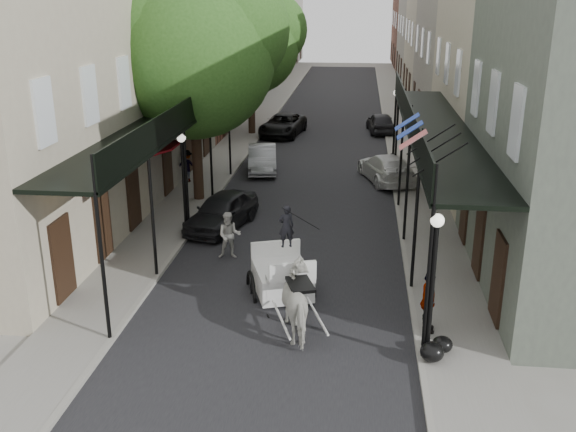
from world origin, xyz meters
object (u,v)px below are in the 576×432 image
(horse, at_px, (301,302))
(car_left_far, at_px, (283,125))
(lamppost_right_near, at_px, (432,285))
(pedestrian_sidewalk_left, at_px, (187,166))
(lamppost_right_far, at_px, (395,124))
(tree_far, at_px, (256,41))
(car_left_near, at_px, (222,211))
(car_left_mid, at_px, (262,159))
(carriage, at_px, (279,253))
(car_right_near, at_px, (386,168))
(car_right_far, at_px, (381,123))
(tree_near, at_px, (203,48))
(lamppost_left, at_px, (184,181))
(pedestrian_walking, at_px, (229,235))
(pedestrian_sidewalk_right, at_px, (428,302))

(horse, bearing_deg, car_left_far, -101.06)
(lamppost_right_near, distance_m, car_left_far, 26.88)
(pedestrian_sidewalk_left, bearing_deg, lamppost_right_far, -152.73)
(tree_far, relative_size, car_left_far, 1.78)
(car_left_near, bearing_deg, car_left_mid, 103.22)
(carriage, height_order, car_right_near, carriage)
(tree_far, bearing_deg, car_right_far, 9.99)
(tree_near, height_order, tree_far, tree_near)
(tree_far, height_order, lamppost_left, tree_far)
(lamppost_right_far, relative_size, car_left_mid, 0.94)
(tree_near, height_order, car_right_far, tree_near)
(tree_far, distance_m, pedestrian_walking, 21.04)
(tree_far, distance_m, car_left_mid, 10.46)
(car_left_near, relative_size, car_left_far, 0.83)
(pedestrian_sidewalk_left, relative_size, car_right_near, 0.33)
(lamppost_right_far, height_order, horse, lamppost_right_far)
(pedestrian_walking, distance_m, pedestrian_sidewalk_right, 7.72)
(carriage, distance_m, pedestrian_sidewalk_right, 4.86)
(lamppost_right_far, bearing_deg, pedestrian_walking, -113.36)
(car_left_far, bearing_deg, lamppost_right_far, -33.84)
(car_right_near, bearing_deg, tree_near, 9.97)
(lamppost_right_near, distance_m, lamppost_right_far, 20.00)
(lamppost_right_far, relative_size, car_right_far, 0.96)
(lamppost_left, xyz_separation_m, pedestrian_walking, (2.10, -2.13, -1.23))
(pedestrian_sidewalk_left, relative_size, car_left_mid, 0.39)
(car_left_mid, relative_size, car_right_near, 0.86)
(pedestrian_sidewalk_right, xyz_separation_m, car_left_mid, (-6.80, 15.97, -0.31))
(lamppost_left, xyz_separation_m, pedestrian_sidewalk_left, (-1.68, 6.51, -1.16))
(carriage, height_order, pedestrian_walking, carriage)
(car_right_near, bearing_deg, pedestrian_walking, 44.91)
(horse, distance_m, carriage, 2.84)
(lamppost_right_far, bearing_deg, car_right_near, -97.13)
(car_left_near, xyz_separation_m, car_right_near, (6.47, 7.26, -0.02))
(tree_far, distance_m, lamppost_left, 18.57)
(lamppost_left, distance_m, car_right_near, 11.19)
(car_left_mid, bearing_deg, car_right_far, 50.38)
(pedestrian_walking, bearing_deg, car_left_mid, 85.40)
(lamppost_right_near, relative_size, car_left_mid, 0.94)
(pedestrian_sidewalk_right, bearing_deg, horse, 99.09)
(car_left_near, bearing_deg, lamppost_right_far, 73.30)
(lamppost_left, bearing_deg, horse, -54.47)
(tree_far, height_order, car_left_mid, tree_far)
(tree_far, relative_size, pedestrian_walking, 5.27)
(car_left_near, height_order, car_right_near, car_left_near)
(tree_near, xyz_separation_m, pedestrian_sidewalk_right, (8.40, -10.91, -5.52))
(lamppost_right_far, relative_size, pedestrian_sidewalk_left, 2.42)
(lamppost_right_far, xyz_separation_m, car_left_near, (-6.97, -11.26, -1.36))
(pedestrian_walking, bearing_deg, carriage, -55.69)
(pedestrian_sidewalk_right, bearing_deg, car_left_mid, 27.49)
(tree_near, relative_size, horse, 4.48)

